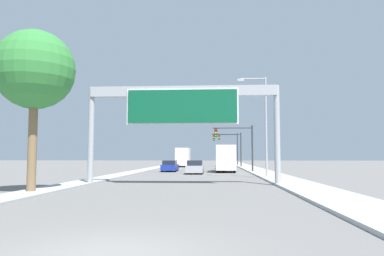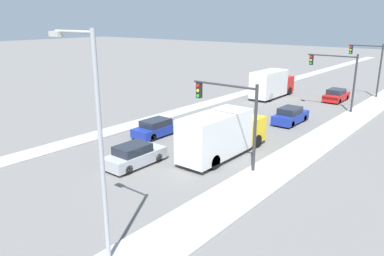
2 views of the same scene
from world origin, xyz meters
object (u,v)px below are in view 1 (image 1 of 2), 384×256
at_px(car_far_right, 170,166).
at_px(traffic_light_far_intersection, 231,144).
at_px(palm_tree_foreground, 35,71).
at_px(truck_box_secondary, 225,158).
at_px(traffic_light_mid_block, 231,143).
at_px(sign_gantry, 183,105).
at_px(street_lamp_right, 263,118).
at_px(traffic_light_near_intersection, 239,140).
at_px(car_mid_right, 222,163).
at_px(car_near_left, 223,164).
at_px(truck_box_primary, 183,157).
at_px(car_near_right, 195,167).

distance_m(car_far_right, traffic_light_far_intersection, 29.84).
bearing_deg(car_far_right, palm_tree_foreground, -97.99).
bearing_deg(truck_box_secondary, traffic_light_mid_block, 85.29).
relative_size(sign_gantry, street_lamp_right, 1.45).
bearing_deg(traffic_light_near_intersection, street_lamp_right, -83.02).
bearing_deg(car_mid_right, car_near_left, -90.00).
bearing_deg(sign_gantry, truck_box_primary, 94.75).
distance_m(car_mid_right, car_far_right, 24.21).
bearing_deg(traffic_light_near_intersection, truck_box_primary, 111.38).
height_order(car_mid_right, traffic_light_far_intersection, traffic_light_far_intersection).
height_order(traffic_light_mid_block, street_lamp_right, street_lamp_right).
bearing_deg(traffic_light_near_intersection, sign_gantry, -104.26).
height_order(sign_gantry, car_far_right, sign_gantry).
xyz_separation_m(traffic_light_mid_block, palm_tree_foreground, (-12.51, -46.37, 2.43)).
bearing_deg(car_mid_right, traffic_light_far_intersection, 68.06).
xyz_separation_m(car_far_right, traffic_light_far_intersection, (9.02, 28.20, 3.71)).
bearing_deg(traffic_light_far_intersection, car_mid_right, -111.94).
xyz_separation_m(traffic_light_near_intersection, street_lamp_right, (1.43, -11.67, 1.49)).
bearing_deg(street_lamp_right, traffic_light_far_intersection, 91.40).
xyz_separation_m(palm_tree_foreground, street_lamp_right, (14.00, 14.71, -1.20)).
bearing_deg(traffic_light_mid_block, truck_box_primary, 166.81).
height_order(car_far_right, traffic_light_mid_block, traffic_light_mid_block).
bearing_deg(traffic_light_mid_block, traffic_light_far_intersection, 87.30).
bearing_deg(traffic_light_far_intersection, street_lamp_right, -88.60).
bearing_deg(traffic_light_mid_block, traffic_light_near_intersection, -89.82).
xyz_separation_m(sign_gantry, car_mid_right, (3.50, 45.09, -4.82)).
bearing_deg(car_near_left, traffic_light_near_intersection, -82.60).
bearing_deg(traffic_light_far_intersection, palm_tree_foreground, -102.97).
bearing_deg(car_near_left, traffic_light_mid_block, 78.41).
height_order(sign_gantry, palm_tree_foreground, palm_tree_foreground).
distance_m(sign_gantry, car_near_right, 16.86).
bearing_deg(traffic_light_far_intersection, car_near_right, -99.24).
height_order(car_near_right, truck_box_primary, truck_box_primary).
bearing_deg(car_mid_right, traffic_light_near_intersection, -86.30).
height_order(car_far_right, traffic_light_far_intersection, traffic_light_far_intersection).
xyz_separation_m(car_mid_right, street_lamp_right, (3.04, -36.64, 4.68)).
bearing_deg(car_far_right, traffic_light_mid_block, 64.83).
xyz_separation_m(sign_gantry, traffic_light_near_intersection, (5.11, 20.12, -1.62)).
bearing_deg(sign_gantry, traffic_light_near_intersection, 75.74).
relative_size(car_near_left, traffic_light_mid_block, 0.73).
distance_m(truck_box_secondary, traffic_light_mid_block, 19.07).
height_order(car_near_right, palm_tree_foreground, palm_tree_foreground).
distance_m(traffic_light_near_intersection, traffic_light_mid_block, 20.00).
height_order(sign_gantry, traffic_light_far_intersection, sign_gantry).
distance_m(traffic_light_near_intersection, palm_tree_foreground, 29.34).
relative_size(car_far_right, traffic_light_mid_block, 0.75).
height_order(car_near_left, palm_tree_foreground, palm_tree_foreground).
xyz_separation_m(truck_box_primary, traffic_light_far_intersection, (9.02, 8.00, 2.67)).
height_order(truck_box_primary, street_lamp_right, street_lamp_right).
bearing_deg(car_near_left, truck_box_secondary, -90.00).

